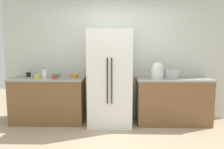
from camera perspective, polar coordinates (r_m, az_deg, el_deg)
name	(u,v)px	position (r m, az deg, el deg)	size (l,w,h in m)	color
kitchen_back_panel	(115,58)	(4.69, 0.80, 4.33)	(4.83, 0.10, 2.64)	silver
counter_left	(48,100)	(4.69, -16.51, -6.51)	(1.49, 0.61, 0.94)	brown
counter_right	(173,101)	(4.61, 15.80, -6.71)	(1.49, 0.61, 0.94)	brown
refrigerator	(110,78)	(4.30, -0.51, -0.94)	(0.86, 0.74, 1.90)	white
toaster	(171,74)	(4.56, 15.50, 0.18)	(0.27, 0.16, 0.16)	silver
rice_cooker	(157,71)	(4.39, 11.96, 1.02)	(0.24, 0.24, 0.33)	silver
bottle_a	(44,74)	(4.48, -17.57, 0.05)	(0.08, 0.08, 0.22)	white
cup_a	(37,77)	(4.49, -19.32, -0.56)	(0.09, 0.09, 0.09)	yellow
cup_b	(54,77)	(4.43, -15.02, -0.61)	(0.09, 0.09, 0.07)	red
cup_c	(28,74)	(4.90, -21.30, 0.00)	(0.09, 0.09, 0.09)	black
bowl_a	(56,76)	(4.64, -14.60, -0.28)	(0.16, 0.16, 0.07)	green
bowl_b	(74,76)	(4.54, -10.01, -0.35)	(0.17, 0.17, 0.06)	orange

